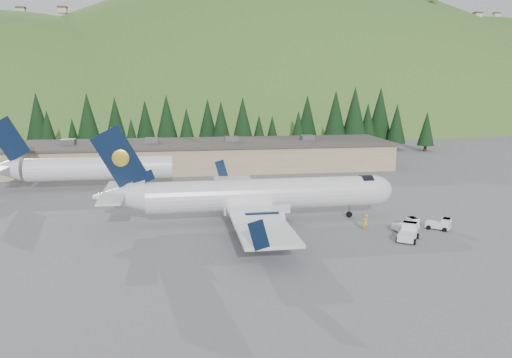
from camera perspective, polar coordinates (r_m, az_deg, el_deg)
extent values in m
plane|color=slate|center=(59.99, 0.85, -4.85)|extent=(600.00, 600.00, 0.00)
cylinder|color=white|center=(59.17, 0.86, -1.75)|extent=(27.41, 4.10, 3.67)
ellipsoid|color=white|center=(63.01, 13.20, -1.25)|extent=(4.83, 3.75, 3.67)
cylinder|color=black|center=(62.55, 12.39, -0.90)|extent=(1.42, 3.05, 3.03)
cone|color=white|center=(58.52, -15.37, -1.91)|extent=(5.92, 3.76, 3.67)
cube|color=white|center=(59.37, -0.07, -3.24)|extent=(7.86, 3.25, 0.98)
cube|color=white|center=(59.08, -1.01, -2.74)|extent=(5.89, 33.30, 0.34)
cube|color=black|center=(74.80, -3.99, 1.17)|extent=(1.98, 0.18, 2.81)
cube|color=black|center=(42.72, 0.31, -6.43)|extent=(1.98, 0.18, 2.81)
cylinder|color=black|center=(64.87, -0.89, -2.24)|extent=(4.14, 2.31, 2.25)
cylinder|color=white|center=(65.16, 0.73, -2.18)|extent=(0.62, 2.39, 2.38)
cube|color=white|center=(64.75, -0.89, -1.78)|extent=(2.15, 0.28, 0.88)
cylinder|color=black|center=(54.05, 0.91, -4.98)|extent=(4.14, 2.31, 2.25)
cylinder|color=white|center=(54.40, 2.84, -4.88)|extent=(0.62, 2.39, 2.38)
cube|color=white|center=(53.90, 0.91, -4.43)|extent=(2.15, 0.28, 0.88)
cube|color=black|center=(57.67, -15.40, 2.53)|extent=(6.04, 0.39, 7.17)
ellipsoid|color=gold|center=(57.87, -15.18, 2.37)|extent=(1.94, 0.21, 1.93)
ellipsoid|color=gold|center=(57.49, -15.22, 2.31)|extent=(1.94, 0.21, 1.93)
cube|color=black|center=(57.87, -12.78, 0.13)|extent=(2.70, 0.29, 1.94)
cube|color=white|center=(58.47, -15.87, -1.45)|extent=(2.73, 12.25, 0.21)
cylinder|color=slate|center=(62.52, 10.61, -3.55)|extent=(0.20, 0.20, 1.76)
cylinder|color=black|center=(62.64, 10.60, -4.00)|extent=(0.75, 0.29, 0.74)
cylinder|color=slate|center=(61.83, -2.26, -3.43)|extent=(0.24, 0.24, 1.95)
cylinder|color=black|center=(61.99, -1.90, -3.81)|extent=(1.08, 0.36, 1.07)
cylinder|color=black|center=(61.89, -2.62, -3.84)|extent=(1.08, 0.36, 1.07)
cylinder|color=slate|center=(56.78, -1.59, -4.75)|extent=(0.24, 0.24, 1.95)
cylinder|color=black|center=(56.95, -1.20, -5.16)|extent=(1.08, 0.36, 1.07)
cylinder|color=black|center=(56.85, -1.98, -5.19)|extent=(1.08, 0.36, 1.07)
cylinder|color=white|center=(81.00, -17.33, 1.16)|extent=(22.00, 3.60, 3.60)
cone|color=white|center=(84.29, -26.78, 0.97)|extent=(5.00, 3.60, 3.60)
cube|color=black|center=(83.39, -26.40, 4.11)|extent=(5.82, 0.28, 6.89)
cube|color=white|center=(84.20, -26.82, 1.38)|extent=(2.40, 11.00, 0.20)
cube|color=white|center=(58.60, 16.71, -5.21)|extent=(2.92, 1.82, 0.63)
cube|color=white|center=(58.97, 17.46, -4.60)|extent=(1.12, 1.41, 0.82)
cube|color=black|center=(58.87, 17.48, -4.26)|extent=(1.01, 1.30, 0.09)
cylinder|color=black|center=(59.74, 17.01, -5.16)|extent=(0.53, 0.29, 0.51)
cylinder|color=black|center=(58.62, 17.83, -5.52)|extent=(0.53, 0.29, 0.51)
cylinder|color=black|center=(58.73, 15.56, -5.36)|extent=(0.53, 0.29, 0.51)
cylinder|color=black|center=(57.59, 16.37, -5.73)|extent=(0.53, 0.29, 0.51)
cube|color=white|center=(60.36, 20.09, -4.97)|extent=(2.84, 2.69, 0.61)
cube|color=white|center=(60.07, 20.94, -4.58)|extent=(1.45, 1.50, 0.78)
cube|color=black|center=(59.98, 20.96, -4.26)|extent=(1.33, 1.37, 0.09)
cylinder|color=black|center=(60.93, 21.01, -5.11)|extent=(0.50, 0.46, 0.49)
cylinder|color=black|center=(59.61, 20.76, -5.45)|extent=(0.50, 0.46, 0.49)
cylinder|color=black|center=(61.24, 19.41, -4.92)|extent=(0.50, 0.46, 0.49)
cylinder|color=black|center=(59.93, 19.12, -5.25)|extent=(0.50, 0.46, 0.49)
cube|color=white|center=(55.09, 16.94, -6.16)|extent=(3.17, 3.60, 0.76)
cube|color=white|center=(55.94, 17.16, -5.22)|extent=(1.86, 1.75, 0.97)
cube|color=black|center=(55.82, 17.18, -4.79)|extent=(1.71, 1.60, 0.11)
cylinder|color=black|center=(56.33, 16.23, -6.05)|extent=(0.54, 0.63, 0.61)
cylinder|color=black|center=(56.10, 17.98, -6.22)|extent=(0.54, 0.63, 0.61)
cylinder|color=black|center=(54.28, 15.84, -6.68)|extent=(0.54, 0.63, 0.61)
cylinder|color=black|center=(54.05, 17.66, -6.86)|extent=(0.54, 0.63, 0.61)
cube|color=tan|center=(96.05, -5.79, 2.62)|extent=(70.00, 16.00, 4.80)
cube|color=#47423D|center=(95.71, -5.82, 4.13)|extent=(71.00, 17.00, 0.40)
cube|color=slate|center=(97.72, -20.67, 4.00)|extent=(2.50, 2.50, 1.00)
cube|color=slate|center=(95.70, -11.84, 4.34)|extent=(2.50, 2.50, 1.00)
cube|color=slate|center=(96.00, -2.84, 4.58)|extent=(2.50, 2.50, 1.00)
cube|color=slate|center=(98.60, 5.90, 4.71)|extent=(2.50, 2.50, 1.00)
imported|color=gold|center=(57.31, 12.41, -4.89)|extent=(0.83, 0.75, 1.90)
cone|color=black|center=(126.77, -23.71, 6.35)|extent=(5.89, 5.89, 12.05)
cone|color=black|center=(116.98, -22.70, 5.10)|extent=(4.39, 4.39, 8.98)
cone|color=black|center=(119.01, -20.20, 4.80)|extent=(3.53, 3.53, 7.22)
cone|color=black|center=(116.17, -18.66, 6.37)|extent=(5.91, 5.91, 12.08)
cone|color=black|center=(122.29, -15.77, 6.43)|extent=(5.42, 5.42, 11.10)
cone|color=black|center=(112.29, -14.04, 4.87)|extent=(3.62, 3.62, 7.41)
cone|color=black|center=(122.44, -12.53, 6.38)|extent=(5.10, 5.10, 10.43)
cone|color=black|center=(112.88, -10.16, 6.52)|extent=(5.72, 5.72, 11.71)
cone|color=black|center=(111.90, -7.92, 5.71)|extent=(4.52, 4.52, 9.25)
cone|color=black|center=(123.04, -5.53, 6.66)|extent=(5.18, 5.18, 10.59)
cone|color=black|center=(120.67, -4.01, 6.48)|extent=(4.99, 4.99, 10.22)
cone|color=black|center=(114.77, -1.53, 6.59)|extent=(5.47, 5.47, 11.19)
cone|color=black|center=(115.61, 0.35, 5.46)|extent=(3.75, 3.75, 7.67)
cone|color=black|center=(119.46, 1.86, 5.52)|extent=(3.57, 3.57, 7.30)
cone|color=black|center=(119.32, 4.86, 5.82)|extent=(4.08, 4.08, 8.36)
cone|color=black|center=(127.97, 5.87, 7.03)|extent=(5.52, 5.52, 11.29)
cone|color=black|center=(118.77, 9.06, 7.00)|extent=(6.06, 6.06, 12.40)
cone|color=black|center=(119.98, 11.19, 7.22)|extent=(6.44, 6.44, 13.18)
cone|color=black|center=(122.98, 12.62, 6.21)|extent=(4.81, 4.81, 9.83)
cone|color=black|center=(129.27, 13.98, 7.30)|extent=(6.33, 6.33, 12.95)
cone|color=black|center=(126.42, 15.77, 6.12)|extent=(4.70, 4.70, 9.62)
cone|color=black|center=(126.31, 18.90, 5.49)|extent=(3.98, 3.98, 8.14)
ellipsoid|color=#375B25|center=(257.59, -26.61, -10.93)|extent=(336.00, 240.00, 240.00)
ellipsoid|color=#375B25|center=(280.61, 2.25, -10.11)|extent=(420.00, 300.00, 300.00)
ellipsoid|color=#375B25|center=(356.59, 20.40, -6.15)|extent=(392.00, 280.00, 280.00)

